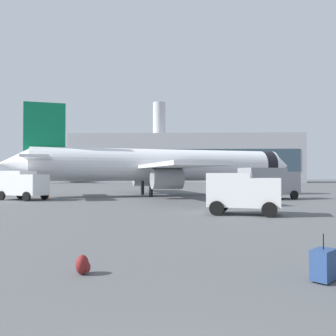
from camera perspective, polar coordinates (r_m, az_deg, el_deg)
name	(u,v)px	position (r m, az deg, el deg)	size (l,w,h in m)	color
airplane_at_gate	(161,165)	(41.82, -1.19, 0.45)	(35.01, 31.96, 10.50)	white
airplane_taxiing	(70,175)	(117.58, -15.75, -1.16)	(19.21, 20.82, 6.98)	silver
service_truck	(23,184)	(37.40, -22.78, -2.41)	(5.28, 3.98, 2.90)	white
fuel_truck	(269,182)	(36.93, 16.20, -2.21)	(6.46, 4.55, 3.20)	gray
cargo_van	(243,191)	(22.16, 12.19, -3.78)	(4.77, 3.30, 2.60)	white
safety_cone_near	(47,194)	(40.00, -19.20, -4.06)	(0.44, 0.44, 0.83)	#F2590C
safety_cone_mid	(229,200)	(29.56, 9.94, -5.23)	(0.44, 0.44, 0.75)	#F2590C
safety_cone_far	(231,199)	(30.89, 10.27, -5.07)	(0.44, 0.44, 0.73)	#F2590C
rolling_suitcase	(324,264)	(9.07, 24.21, -14.27)	(0.73, 0.74, 1.10)	navy
traveller_backpack	(83,265)	(9.17, -13.82, -15.21)	(0.36, 0.40, 0.48)	maroon
terminal_building	(185,159)	(122.19, 2.79, 1.51)	(77.13, 21.04, 28.18)	#B2B2B7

